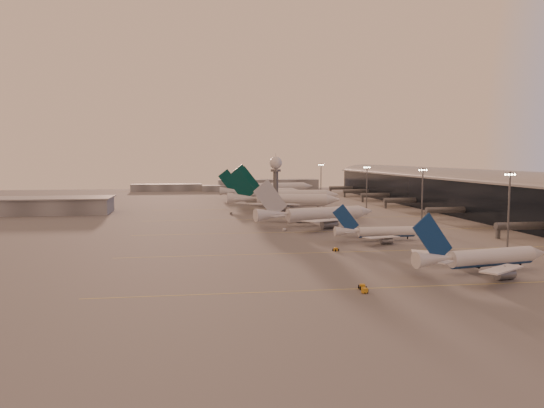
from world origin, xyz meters
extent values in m
plane|color=#565454|center=(0.00, 0.00, 0.00)|extent=(700.00, 700.00, 0.00)
cube|color=#DAC64D|center=(30.00, -35.00, 0.01)|extent=(180.00, 0.25, 0.02)
cube|color=#DAC64D|center=(30.00, 10.00, 0.01)|extent=(180.00, 0.25, 0.02)
cube|color=#DAC64D|center=(30.00, 55.00, 0.01)|extent=(180.00, 0.25, 0.02)
cube|color=#DAC64D|center=(30.00, 100.00, 0.01)|extent=(180.00, 0.25, 0.02)
cube|color=#DAC64D|center=(30.00, 150.00, 0.01)|extent=(180.00, 0.25, 0.02)
cube|color=black|center=(108.00, 110.00, 9.00)|extent=(36.00, 360.00, 18.00)
cylinder|color=gray|center=(108.00, 110.00, 18.00)|extent=(10.08, 360.00, 10.08)
cube|color=gray|center=(108.00, 110.00, 18.20)|extent=(40.00, 362.00, 0.80)
cylinder|color=#53565B|center=(82.00, 28.00, 4.50)|extent=(22.00, 2.80, 2.80)
cube|color=#53565B|center=(72.00, 28.00, 2.20)|extent=(1.20, 1.20, 4.40)
cylinder|color=#53565B|center=(82.00, 86.00, 4.50)|extent=(22.00, 2.80, 2.80)
cube|color=#53565B|center=(72.00, 86.00, 2.20)|extent=(1.20, 1.20, 4.40)
cylinder|color=#53565B|center=(82.00, 142.00, 4.50)|extent=(22.00, 2.80, 2.80)
cube|color=#53565B|center=(72.00, 142.00, 2.20)|extent=(1.20, 1.20, 4.40)
cylinder|color=#53565B|center=(82.00, 184.00, 4.50)|extent=(22.00, 2.80, 2.80)
cube|color=#53565B|center=(72.00, 184.00, 2.20)|extent=(1.20, 1.20, 4.40)
cylinder|color=#53565B|center=(82.00, 226.00, 4.50)|extent=(22.00, 2.80, 2.80)
cube|color=#53565B|center=(72.00, 226.00, 2.20)|extent=(1.20, 1.20, 4.40)
cylinder|color=#53565B|center=(82.00, 266.00, 4.50)|extent=(22.00, 2.80, 2.80)
cube|color=#53565B|center=(72.00, 266.00, 2.20)|extent=(1.20, 1.20, 4.40)
cube|color=slate|center=(-120.00, 140.00, 4.00)|extent=(80.00, 25.00, 8.00)
cube|color=gray|center=(-120.00, 140.00, 8.20)|extent=(82.00, 27.00, 0.60)
cylinder|color=#53565B|center=(5.00, 120.00, 11.00)|extent=(2.60, 2.60, 22.00)
cylinder|color=#53565B|center=(5.00, 120.00, 22.50)|extent=(5.20, 5.20, 1.20)
sphere|color=silver|center=(5.00, 120.00, 26.40)|extent=(6.40, 6.40, 6.40)
cylinder|color=#53565B|center=(5.00, 120.00, 30.10)|extent=(0.16, 0.16, 2.00)
cylinder|color=#53565B|center=(58.00, 0.00, 12.50)|extent=(0.56, 0.56, 25.00)
cube|color=#53565B|center=(58.00, 0.00, 24.50)|extent=(3.60, 0.25, 0.25)
sphere|color=#FFEABF|center=(56.50, 0.00, 24.10)|extent=(0.56, 0.56, 0.56)
sphere|color=#FFEABF|center=(57.50, 0.00, 24.10)|extent=(0.56, 0.56, 0.56)
sphere|color=#FFEABF|center=(58.50, 0.00, 24.10)|extent=(0.56, 0.56, 0.56)
sphere|color=#FFEABF|center=(59.50, 0.00, 24.10)|extent=(0.56, 0.56, 0.56)
cylinder|color=#53565B|center=(55.00, 55.00, 12.50)|extent=(0.56, 0.56, 25.00)
cube|color=#53565B|center=(55.00, 55.00, 24.50)|extent=(3.60, 0.25, 0.25)
sphere|color=#FFEABF|center=(53.50, 55.00, 24.10)|extent=(0.56, 0.56, 0.56)
sphere|color=#FFEABF|center=(54.50, 55.00, 24.10)|extent=(0.56, 0.56, 0.56)
sphere|color=#FFEABF|center=(55.50, 55.00, 24.10)|extent=(0.56, 0.56, 0.56)
sphere|color=#FFEABF|center=(56.50, 55.00, 24.10)|extent=(0.56, 0.56, 0.56)
cylinder|color=#53565B|center=(50.00, 110.00, 12.50)|extent=(0.56, 0.56, 25.00)
cube|color=#53565B|center=(50.00, 110.00, 24.50)|extent=(3.60, 0.25, 0.25)
sphere|color=#FFEABF|center=(48.50, 110.00, 24.10)|extent=(0.56, 0.56, 0.56)
sphere|color=#FFEABF|center=(49.50, 110.00, 24.10)|extent=(0.56, 0.56, 0.56)
sphere|color=#FFEABF|center=(50.50, 110.00, 24.10)|extent=(0.56, 0.56, 0.56)
sphere|color=#FFEABF|center=(51.50, 110.00, 24.10)|extent=(0.56, 0.56, 0.56)
cylinder|color=#53565B|center=(48.00, 200.00, 12.50)|extent=(0.56, 0.56, 25.00)
cube|color=#53565B|center=(48.00, 200.00, 24.50)|extent=(3.60, 0.25, 0.25)
sphere|color=#FFEABF|center=(46.50, 200.00, 24.10)|extent=(0.56, 0.56, 0.56)
sphere|color=#FFEABF|center=(47.50, 200.00, 24.10)|extent=(0.56, 0.56, 0.56)
sphere|color=#FFEABF|center=(48.50, 200.00, 24.10)|extent=(0.56, 0.56, 0.56)
sphere|color=#FFEABF|center=(49.50, 200.00, 24.10)|extent=(0.56, 0.56, 0.56)
cube|color=slate|center=(-60.00, 320.00, 3.00)|extent=(60.00, 18.00, 6.00)
cube|color=slate|center=(30.00, 330.00, 4.50)|extent=(90.00, 20.00, 9.00)
cube|color=slate|center=(-10.00, 310.00, 2.50)|extent=(40.00, 15.00, 5.00)
cylinder|color=silver|center=(38.91, -23.34, 3.43)|extent=(25.03, 8.76, 4.20)
cylinder|color=navy|center=(38.91, -23.34, 2.48)|extent=(24.32, 7.51, 3.03)
cone|color=silver|center=(53.38, -20.58, 3.43)|extent=(5.48, 5.02, 4.20)
cone|color=silver|center=(21.71, -26.63, 3.95)|extent=(10.95, 6.07, 4.20)
cube|color=silver|center=(34.90, -34.63, 2.69)|extent=(16.50, 14.41, 1.32)
cylinder|color=gray|center=(37.40, -31.67, 0.77)|extent=(5.20, 3.58, 2.73)
cube|color=gray|center=(37.40, -31.67, 1.96)|extent=(0.38, 0.33, 1.68)
cube|color=silver|center=(31.02, -14.33, 2.69)|extent=(18.28, 9.22, 1.32)
cylinder|color=gray|center=(34.43, -16.16, 0.77)|extent=(5.20, 3.58, 2.73)
cube|color=gray|center=(34.43, -16.16, 1.96)|extent=(0.38, 0.33, 1.68)
cube|color=navy|center=(21.20, -26.73, 9.15)|extent=(11.40, 2.55, 12.52)
cube|color=silver|center=(22.64, -31.32, 4.06)|extent=(4.90, 4.30, 0.28)
cube|color=silver|center=(20.85, -21.93, 4.06)|extent=(5.08, 2.98, 0.28)
cylinder|color=black|center=(48.13, -21.58, 0.55)|extent=(0.55, 0.55, 1.11)
cylinder|color=black|center=(36.50, -21.33, 0.61)|extent=(1.30, 0.77, 1.22)
cylinder|color=black|center=(37.42, -26.11, 0.61)|extent=(1.30, 0.77, 1.22)
cylinder|color=silver|center=(30.49, 29.02, 2.84)|extent=(20.43, 3.55, 3.48)
cylinder|color=navy|center=(30.49, 29.02, 2.05)|extent=(20.02, 2.57, 2.50)
cone|color=silver|center=(42.67, 29.07, 2.84)|extent=(3.96, 3.49, 3.48)
cone|color=silver|center=(16.00, 28.97, 3.27)|extent=(8.57, 3.51, 3.48)
cube|color=silver|center=(25.51, 20.45, 2.23)|extent=(14.63, 9.99, 1.09)
cylinder|color=gray|center=(27.99, 22.48, 0.64)|extent=(3.96, 2.27, 2.26)
cube|color=gray|center=(27.99, 22.48, 1.62)|extent=(0.28, 0.23, 1.39)
cube|color=silver|center=(25.45, 37.56, 2.23)|extent=(14.66, 9.91, 1.09)
cylinder|color=gray|center=(27.94, 35.55, 0.64)|extent=(3.96, 2.27, 2.26)
cube|color=gray|center=(27.94, 35.55, 1.62)|extent=(0.28, 0.23, 1.39)
cube|color=navy|center=(15.57, 28.97, 7.57)|extent=(9.54, 0.35, 10.36)
cube|color=silver|center=(16.04, 25.02, 3.36)|extent=(4.20, 3.07, 0.23)
cube|color=silver|center=(16.02, 32.93, 3.36)|extent=(4.20, 3.05, 0.23)
cylinder|color=black|center=(38.25, 29.05, 0.46)|extent=(0.46, 0.46, 0.91)
cylinder|color=black|center=(28.84, 31.03, 0.50)|extent=(1.01, 0.46, 1.01)
cylinder|color=black|center=(28.85, 27.01, 0.50)|extent=(1.01, 0.46, 1.01)
cylinder|color=silver|center=(19.46, 74.93, 3.83)|extent=(35.46, 15.55, 5.53)
cylinder|color=silver|center=(19.46, 74.93, 2.59)|extent=(34.34, 13.87, 3.98)
cone|color=silver|center=(39.67, 81.06, 3.83)|extent=(8.16, 7.28, 5.53)
cone|color=silver|center=(-4.57, 67.65, 4.53)|extent=(15.80, 9.59, 5.53)
cube|color=silver|center=(15.47, 58.35, 2.87)|extent=(22.15, 22.08, 1.64)
cylinder|color=gray|center=(18.56, 62.92, 0.62)|extent=(7.60, 5.43, 3.59)
cube|color=gray|center=(18.56, 62.92, 1.90)|extent=(0.32, 0.29, 2.21)
cube|color=silver|center=(6.93, 86.51, 2.87)|extent=(26.05, 10.68, 1.64)
cylinder|color=gray|center=(12.04, 84.42, 0.62)|extent=(7.60, 5.43, 3.59)
cube|color=gray|center=(12.04, 84.42, 1.90)|extent=(0.32, 0.29, 2.21)
cube|color=#B4B7BD|center=(-5.28, 67.43, 11.06)|extent=(14.76, 4.74, 16.41)
cube|color=silver|center=(-2.86, 61.01, 4.66)|extent=(6.77, 6.54, 0.22)
cube|color=silver|center=(-6.84, 74.12, 4.66)|extent=(7.17, 3.62, 0.22)
cylinder|color=black|center=(32.33, 78.83, 0.45)|extent=(0.45, 0.45, 0.89)
cylinder|color=black|center=(16.16, 75.98, 0.49)|extent=(1.07, 0.71, 0.98)
cylinder|color=black|center=(17.30, 72.23, 0.49)|extent=(1.07, 0.71, 0.98)
cylinder|color=silver|center=(17.28, 142.16, 4.41)|extent=(39.21, 12.02, 6.24)
cylinder|color=silver|center=(17.28, 142.16, 3.01)|extent=(38.18, 10.18, 4.50)
cone|color=silver|center=(40.11, 138.67, 4.41)|extent=(8.35, 7.30, 6.24)
cone|color=silver|center=(-9.88, 146.31, 5.19)|extent=(16.99, 8.62, 6.24)
cube|color=silver|center=(5.39, 127.50, 3.32)|extent=(28.68, 15.44, 1.85)
cylinder|color=gray|center=(10.65, 130.59, 0.75)|extent=(8.02, 5.14, 4.06)
cube|color=gray|center=(10.65, 130.59, 2.23)|extent=(0.36, 0.31, 2.50)
cube|color=silver|center=(10.31, 159.70, 3.32)|extent=(26.43, 22.02, 1.85)
cylinder|color=gray|center=(14.41, 155.18, 0.75)|extent=(8.02, 5.14, 4.06)
cube|color=gray|center=(14.41, 155.18, 2.23)|extent=(0.36, 0.31, 2.50)
cube|color=#023231|center=(-10.68, 146.43, 12.65)|extent=(17.04, 2.97, 18.48)
cube|color=silver|center=(-11.28, 138.94, 5.35)|extent=(7.99, 4.91, 0.27)
cube|color=silver|center=(-9.02, 153.76, 5.35)|extent=(7.76, 6.57, 0.27)
cylinder|color=black|center=(31.82, 139.94, 0.54)|extent=(0.54, 0.54, 1.08)
cylinder|color=black|center=(14.55, 144.97, 0.59)|extent=(1.25, 0.71, 1.18)
cylinder|color=black|center=(13.83, 140.29, 0.59)|extent=(1.25, 0.71, 1.18)
cylinder|color=silver|center=(24.99, 175.45, 4.53)|extent=(40.24, 11.50, 6.41)
cylinder|color=silver|center=(24.99, 175.45, 3.09)|extent=(39.22, 9.62, 4.62)
cone|color=silver|center=(48.51, 172.38, 4.53)|extent=(8.46, 7.35, 6.41)
cone|color=silver|center=(-2.97, 179.10, 5.33)|extent=(17.36, 8.51, 6.41)
cube|color=silver|center=(13.12, 160.14, 3.41)|extent=(29.36, 16.39, 1.90)
cylinder|color=gray|center=(18.45, 163.43, 0.77)|extent=(8.17, 5.13, 4.17)
cube|color=gray|center=(18.45, 163.43, 2.29)|extent=(0.36, 0.32, 2.56)
cube|color=silver|center=(17.45, 193.29, 3.41)|extent=(27.39, 22.18, 1.90)
cylinder|color=gray|center=(21.76, 188.74, 0.77)|extent=(8.17, 5.13, 4.17)
cube|color=gray|center=(21.76, 188.74, 2.29)|extent=(0.36, 0.32, 2.56)
cube|color=#023231|center=(-3.80, 179.20, 12.99)|extent=(17.54, 2.67, 18.97)
cube|color=silver|center=(-4.25, 171.50, 5.49)|extent=(8.21, 5.18, 0.28)
cube|color=silver|center=(-2.26, 186.76, 5.49)|extent=(8.01, 6.65, 0.28)
cylinder|color=black|center=(39.97, 173.49, 0.55)|extent=(0.55, 0.55, 1.11)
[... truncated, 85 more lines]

